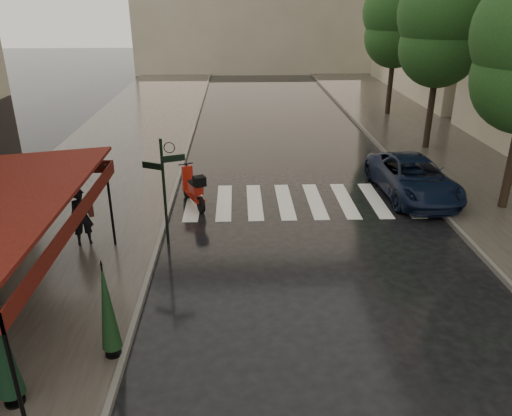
{
  "coord_description": "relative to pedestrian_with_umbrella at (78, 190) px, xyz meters",
  "views": [
    {
      "loc": [
        0.84,
        -9.9,
        6.62
      ],
      "look_at": [
        1.3,
        2.21,
        1.4
      ],
      "focal_mm": 35.0,
      "sensor_mm": 36.0,
      "label": 1
    }
  ],
  "objects": [
    {
      "name": "curb_far",
      "position": [
        10.95,
        9.15,
        -1.67
      ],
      "size": [
        0.12,
        60.0,
        0.16
      ],
      "primitive_type": "cube",
      "color": "#595651",
      "rests_on": "ground"
    },
    {
      "name": "sidewalk_near",
      "position": [
        -1.0,
        9.15,
        -1.68
      ],
      "size": [
        6.0,
        60.0,
        0.12
      ],
      "primitive_type": "cube",
      "color": "#38332D",
      "rests_on": "ground"
    },
    {
      "name": "ground",
      "position": [
        3.5,
        -2.85,
        -1.74
      ],
      "size": [
        120.0,
        120.0,
        0.0
      ],
      "primitive_type": "plane",
      "color": "black",
      "rests_on": "ground"
    },
    {
      "name": "tree_mid",
      "position": [
        13.0,
        9.15,
        3.85
      ],
      "size": [
        3.8,
        3.8,
        8.34
      ],
      "color": "black",
      "rests_on": "sidewalk_far"
    },
    {
      "name": "parasol_front",
      "position": [
        0.43,
        -6.02,
        -0.36
      ],
      "size": [
        0.42,
        0.42,
        2.35
      ],
      "color": "black",
      "rests_on": "sidewalk_near"
    },
    {
      "name": "scooter",
      "position": [
        2.85,
        2.91,
        -1.15
      ],
      "size": [
        1.02,
        1.83,
        1.29
      ],
      "rotation": [
        0.0,
        0.0,
        0.42
      ],
      "color": "black",
      "rests_on": "ground"
    },
    {
      "name": "parked_car",
      "position": [
        10.5,
        3.57,
        -1.07
      ],
      "size": [
        2.5,
        4.94,
        1.34
      ],
      "primitive_type": "imported",
      "rotation": [
        0.0,
        0.0,
        0.06
      ],
      "color": "black",
      "rests_on": "ground"
    },
    {
      "name": "signpost",
      "position": [
        2.31,
        0.15,
        0.09
      ],
      "size": [
        1.17,
        0.29,
        3.1
      ],
      "color": "black",
      "rests_on": "ground"
    },
    {
      "name": "parasol_back",
      "position": [
        1.85,
        -4.82,
        -0.52
      ],
      "size": [
        0.38,
        0.38,
        2.05
      ],
      "color": "black",
      "rests_on": "sidewalk_near"
    },
    {
      "name": "curb_near",
      "position": [
        2.05,
        9.15,
        -1.67
      ],
      "size": [
        0.12,
        60.0,
        0.16
      ],
      "primitive_type": "cube",
      "color": "#595651",
      "rests_on": "ground"
    },
    {
      "name": "sidewalk_far",
      "position": [
        13.75,
        9.15,
        -1.68
      ],
      "size": [
        5.5,
        60.0,
        0.12
      ],
      "primitive_type": "cube",
      "color": "#38332D",
      "rests_on": "ground"
    },
    {
      "name": "pedestrian_with_umbrella",
      "position": [
        0.0,
        0.0,
        0.0
      ],
      "size": [
        1.28,
        1.29,
        2.44
      ],
      "rotation": [
        0.0,
        0.0,
        0.41
      ],
      "color": "black",
      "rests_on": "sidewalk_near"
    },
    {
      "name": "tree_far",
      "position": [
        13.2,
        16.15,
        3.71
      ],
      "size": [
        3.8,
        3.8,
        8.16
      ],
      "color": "black",
      "rests_on": "sidewalk_far"
    },
    {
      "name": "crosswalk",
      "position": [
        6.48,
        3.15,
        -1.74
      ],
      "size": [
        7.85,
        3.2,
        0.01
      ],
      "color": "silver",
      "rests_on": "ground"
    }
  ]
}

